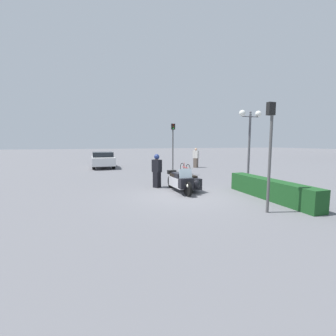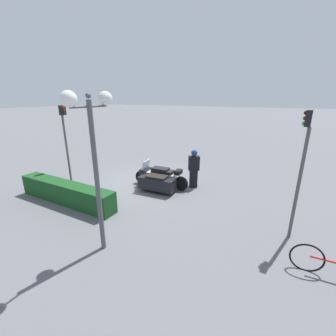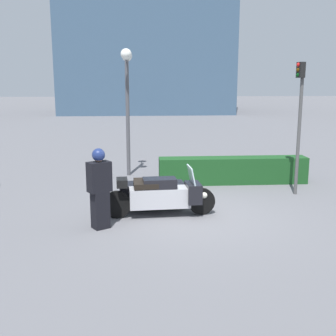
{
  "view_description": "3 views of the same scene",
  "coord_description": "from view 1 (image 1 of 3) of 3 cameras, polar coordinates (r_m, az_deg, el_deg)",
  "views": [
    {
      "loc": [
        8.86,
        -3.59,
        2.26
      ],
      "look_at": [
        -1.39,
        -0.32,
        1.05
      ],
      "focal_mm": 24.0,
      "sensor_mm": 36.0,
      "label": 1
    },
    {
      "loc": [
        -5.5,
        8.07,
        3.89
      ],
      "look_at": [
        -1.33,
        0.37,
        1.08
      ],
      "focal_mm": 24.0,
      "sensor_mm": 36.0,
      "label": 2
    },
    {
      "loc": [
        -1.23,
        -9.23,
        3.02
      ],
      "look_at": [
        -0.59,
        -0.38,
        1.2
      ],
      "focal_mm": 45.0,
      "sensor_mm": 36.0,
      "label": 3
    }
  ],
  "objects": [
    {
      "name": "twin_lamp_post",
      "position": [
        13.15,
        20.07,
        9.46
      ],
      "size": [
        0.34,
        1.36,
        4.01
      ],
      "color": "#4C4C51",
      "rests_on": "ground"
    },
    {
      "name": "officer_rider",
      "position": [
        11.36,
        -2.85,
        -0.5
      ],
      "size": [
        0.54,
        0.48,
        1.7
      ],
      "rotation": [
        0.0,
        0.0,
        2.13
      ],
      "color": "black",
      "rests_on": "ground"
    },
    {
      "name": "traffic_light_near",
      "position": [
        7.85,
        24.46,
        6.16
      ],
      "size": [
        0.23,
        0.27,
        3.52
      ],
      "rotation": [
        0.0,
        0.0,
        3.22
      ],
      "color": "#4C4C4C",
      "rests_on": "ground"
    },
    {
      "name": "bicycle_parked",
      "position": [
        17.02,
        4.35,
        -0.06
      ],
      "size": [
        1.79,
        0.12,
        0.78
      ],
      "rotation": [
        0.0,
        0.0,
        0.05
      ],
      "color": "black",
      "rests_on": "ground"
    },
    {
      "name": "parked_car_background",
      "position": [
        21.31,
        -16.22,
        2.1
      ],
      "size": [
        4.28,
        1.98,
        1.42
      ],
      "rotation": [
        0.0,
        0.0,
        3.16
      ],
      "color": "silver",
      "rests_on": "ground"
    },
    {
      "name": "pedestrian_bystander",
      "position": [
        20.73,
        7.08,
        2.59
      ],
      "size": [
        0.59,
        0.54,
        1.79
      ],
      "rotation": [
        0.0,
        0.0,
        2.18
      ],
      "color": "brown",
      "rests_on": "ground"
    },
    {
      "name": "police_motorcycle",
      "position": [
        10.51,
        4.31,
        -3.47
      ],
      "size": [
        2.57,
        1.18,
        1.15
      ],
      "rotation": [
        0.0,
        0.0,
        0.06
      ],
      "color": "black",
      "rests_on": "ground"
    },
    {
      "name": "traffic_light_far",
      "position": [
        15.6,
        1.27,
        6.66
      ],
      "size": [
        0.23,
        0.27,
        3.57
      ],
      "rotation": [
        0.0,
        0.0,
        -0.07
      ],
      "color": "#4C4C4C",
      "rests_on": "ground"
    },
    {
      "name": "ground_plane",
      "position": [
        9.83,
        4.27,
        -6.92
      ],
      "size": [
        160.0,
        160.0,
        0.0
      ],
      "primitive_type": "plane",
      "color": "slate"
    },
    {
      "name": "hedge_bush_curbside",
      "position": [
        10.0,
        24.42,
        -4.93
      ],
      "size": [
        4.46,
        0.62,
        0.79
      ],
      "primitive_type": "cube",
      "color": "#19471E",
      "rests_on": "ground"
    }
  ]
}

